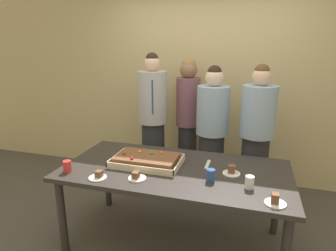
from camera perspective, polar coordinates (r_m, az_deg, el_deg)
name	(u,v)px	position (r m, az deg, el deg)	size (l,w,h in m)	color
ground_plane	(174,241)	(2.99, 1.29, -22.09)	(12.00, 12.00, 0.00)	#4C4742
interior_back_panel	(207,71)	(3.94, 7.74, 10.76)	(8.00, 0.12, 3.00)	#CCB784
party_table	(175,176)	(2.63, 1.39, -10.09)	(2.01, 1.00, 0.77)	#2D2826
sheet_cake	(147,160)	(2.67, -4.23, -6.86)	(0.63, 0.40, 0.11)	beige
plated_slice_near_left	(275,201)	(2.18, 20.57, -13.89)	(0.15, 0.15, 0.08)	white
plated_slice_near_right	(98,176)	(2.48, -13.73, -9.76)	(0.15, 0.15, 0.06)	white
plated_slice_far_left	(137,177)	(2.41, -6.28, -10.13)	(0.15, 0.15, 0.06)	white
plated_slice_far_right	(231,171)	(2.54, 12.54, -8.87)	(0.15, 0.15, 0.08)	white
drink_cup_nearest	(211,175)	(2.37, 8.51, -9.77)	(0.07, 0.07, 0.10)	#2D5199
drink_cup_middle	(249,182)	(2.32, 15.93, -10.82)	(0.07, 0.07, 0.10)	white
drink_cup_far_end	(67,166)	(2.66, -19.42, -7.66)	(0.07, 0.07, 0.10)	red
cake_server_utensil	(208,164)	(2.69, 7.91, -7.68)	(0.03, 0.20, 0.01)	silver
person_serving_front	(153,122)	(3.58, -3.01, 0.68)	(0.36, 0.36, 1.75)	#28282D
person_green_shirt_behind	(212,134)	(3.39, 8.73, -1.69)	(0.37, 0.37, 1.62)	#28282D
person_striped_tie_right	(256,138)	(3.29, 17.15, -2.48)	(0.37, 0.37, 1.65)	#28282D
person_far_right_suit	(188,120)	(3.72, 3.94, 1.08)	(0.30, 0.30, 1.68)	#28282D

